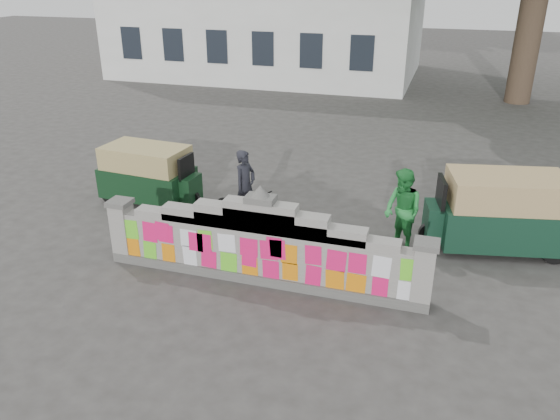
# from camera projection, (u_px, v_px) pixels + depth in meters

# --- Properties ---
(ground) EXTENTS (100.00, 100.00, 0.00)m
(ground) POSITION_uv_depth(u_px,v_px,m) (262.00, 281.00, 10.70)
(ground) COLOR #383533
(ground) RESTS_ON ground
(parapet_wall) EXTENTS (6.48, 0.44, 2.01)m
(parapet_wall) POSITION_uv_depth(u_px,v_px,m) (261.00, 247.00, 10.39)
(parapet_wall) COLOR #4C4C49
(parapet_wall) RESTS_ON ground
(cyclist_bike) EXTENTS (1.98, 1.21, 0.98)m
(cyclist_bike) POSITION_uv_depth(u_px,v_px,m) (246.00, 209.00, 12.62)
(cyclist_bike) COLOR black
(cyclist_bike) RESTS_ON ground
(cyclist_rider) EXTENTS (0.57, 0.70, 1.67)m
(cyclist_rider) POSITION_uv_depth(u_px,v_px,m) (246.00, 196.00, 12.48)
(cyclist_rider) COLOR black
(cyclist_rider) RESTS_ON ground
(pedestrian) EXTENTS (1.11, 1.12, 1.82)m
(pedestrian) POSITION_uv_depth(u_px,v_px,m) (402.00, 211.00, 11.53)
(pedestrian) COLOR #248639
(pedestrian) RESTS_ON ground
(rickshaw_left) EXTENTS (2.71, 1.42, 1.47)m
(rickshaw_left) POSITION_uv_depth(u_px,v_px,m) (149.00, 173.00, 14.03)
(rickshaw_left) COLOR black
(rickshaw_left) RESTS_ON ground
(rickshaw_right) EXTENTS (3.11, 1.89, 1.67)m
(rickshaw_right) POSITION_uv_depth(u_px,v_px,m) (500.00, 211.00, 11.61)
(rickshaw_right) COLOR #103020
(rickshaw_right) RESTS_ON ground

